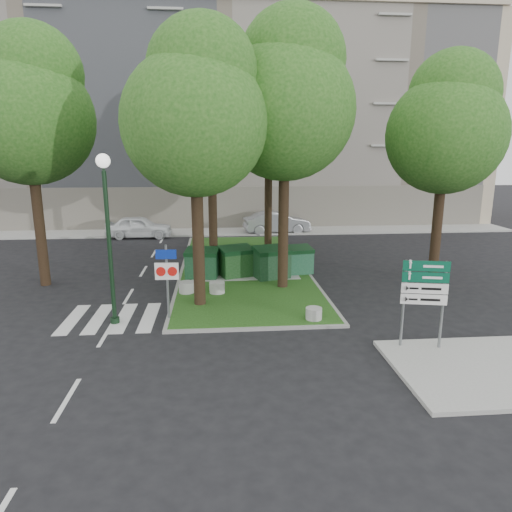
{
  "coord_description": "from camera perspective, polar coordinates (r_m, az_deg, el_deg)",
  "views": [
    {
      "loc": [
        -0.77,
        -14.35,
        5.93
      ],
      "look_at": [
        0.66,
        2.34,
        2.0
      ],
      "focal_mm": 32.0,
      "sensor_mm": 36.0,
      "label": 1
    }
  ],
  "objects": [
    {
      "name": "zebra_crossing",
      "position": [
        17.18,
        -14.69,
        -7.42
      ],
      "size": [
        5.0,
        3.0,
        0.01
      ],
      "primitive_type": "cube",
      "color": "silver",
      "rests_on": "ground"
    },
    {
      "name": "tree_street_right",
      "position": [
        21.79,
        22.84,
        14.98
      ],
      "size": [
        5.0,
        5.0,
        10.06
      ],
      "color": "black",
      "rests_on": "ground"
    },
    {
      "name": "car_white",
      "position": [
        32.24,
        -14.4,
        3.55
      ],
      "size": [
        4.45,
        1.87,
        1.5
      ],
      "primitive_type": "imported",
      "rotation": [
        0.0,
        0.0,
        1.55
      ],
      "color": "white",
      "rests_on": "ground"
    },
    {
      "name": "median_island",
      "position": [
        23.14,
        -1.58,
        -1.49
      ],
      "size": [
        6.0,
        16.0,
        0.12
      ],
      "primitive_type": "cube",
      "color": "#1B4012",
      "rests_on": "ground"
    },
    {
      "name": "sidewalk_corner",
      "position": [
        14.31,
        26.88,
        -12.53
      ],
      "size": [
        5.0,
        4.0,
        0.12
      ],
      "primitive_type": "cube",
      "color": "#999993",
      "rests_on": "ground"
    },
    {
      "name": "dumpster_a",
      "position": [
        21.22,
        -6.75,
        -0.91
      ],
      "size": [
        1.65,
        1.28,
        1.39
      ],
      "rotation": [
        0.0,
        0.0,
        -0.17
      ],
      "color": "#0E361B",
      "rests_on": "median_island"
    },
    {
      "name": "bollard_left",
      "position": [
        19.17,
        -8.67,
        -3.88
      ],
      "size": [
        0.64,
        0.64,
        0.45
      ],
      "primitive_type": "cylinder",
      "color": "#979792",
      "rests_on": "median_island"
    },
    {
      "name": "traffic_sign_pole",
      "position": [
        16.14,
        -11.07,
        -2.03
      ],
      "size": [
        0.82,
        0.09,
        2.74
      ],
      "rotation": [
        0.0,
        0.0,
        -0.04
      ],
      "color": "slate",
      "rests_on": "ground"
    },
    {
      "name": "tree_median_far",
      "position": [
        26.69,
        1.81,
        18.34
      ],
      "size": [
        5.8,
        5.8,
        11.93
      ],
      "color": "black",
      "rests_on": "ground"
    },
    {
      "name": "directional_sign",
      "position": [
        14.32,
        20.28,
        -4.03
      ],
      "size": [
        1.31,
        0.33,
        2.66
      ],
      "rotation": [
        0.0,
        0.0,
        -0.21
      ],
      "color": "slate",
      "rests_on": "sidewalk_corner"
    },
    {
      "name": "street_lamp",
      "position": [
        15.95,
        -18.08,
        4.32
      ],
      "size": [
        0.46,
        0.46,
        5.8
      ],
      "color": "black",
      "rests_on": "ground"
    },
    {
      "name": "median_kerb",
      "position": [
        23.14,
        -1.58,
        -1.52
      ],
      "size": [
        6.3,
        16.3,
        0.1
      ],
      "primitive_type": "cube",
      "color": "gray",
      "rests_on": "ground"
    },
    {
      "name": "ground",
      "position": [
        15.54,
        -1.7,
        -9.23
      ],
      "size": [
        120.0,
        120.0,
        0.0
      ],
      "primitive_type": "plane",
      "color": "black",
      "rests_on": "ground"
    },
    {
      "name": "tree_median_near_right",
      "position": [
        19.23,
        3.91,
        19.32
      ],
      "size": [
        5.6,
        5.6,
        11.46
      ],
      "color": "black",
      "rests_on": "ground"
    },
    {
      "name": "dumpster_c",
      "position": [
        21.05,
        1.96,
        -0.83
      ],
      "size": [
        1.83,
        1.51,
        1.48
      ],
      "rotation": [
        0.0,
        0.0,
        0.28
      ],
      "color": "black",
      "rests_on": "median_island"
    },
    {
      "name": "dumpster_b",
      "position": [
        21.34,
        -2.44,
        -0.7
      ],
      "size": [
        1.81,
        1.53,
        1.43
      ],
      "rotation": [
        0.0,
        0.0,
        0.35
      ],
      "color": "#0F360F",
      "rests_on": "median_island"
    },
    {
      "name": "car_silver",
      "position": [
        32.99,
        2.62,
        4.22
      ],
      "size": [
        4.89,
        2.14,
        1.56
      ],
      "primitive_type": "imported",
      "rotation": [
        0.0,
        0.0,
        1.68
      ],
      "color": "#94969B",
      "rests_on": "ground"
    },
    {
      "name": "bollard_mid",
      "position": [
        18.99,
        -4.89,
        -3.93
      ],
      "size": [
        0.64,
        0.64,
        0.46
      ],
      "primitive_type": "cylinder",
      "color": "#AAAAA4",
      "rests_on": "median_island"
    },
    {
      "name": "building_sidewalk",
      "position": [
        33.37,
        -3.49,
        3.06
      ],
      "size": [
        42.0,
        3.0,
        0.12
      ],
      "primitive_type": "cube",
      "color": "#999993",
      "rests_on": "ground"
    },
    {
      "name": "tree_street_left",
      "position": [
        21.86,
        -26.49,
        16.4
      ],
      "size": [
        5.4,
        5.4,
        11.0
      ],
      "color": "black",
      "rests_on": "ground"
    },
    {
      "name": "apartment_building",
      "position": [
        40.41,
        -3.94,
        16.12
      ],
      "size": [
        41.0,
        12.0,
        16.0
      ],
      "primitive_type": "cube",
      "color": "#C0B190",
      "rests_on": "ground"
    },
    {
      "name": "tree_median_mid",
      "position": [
        23.43,
        -5.43,
        15.72
      ],
      "size": [
        4.8,
        4.8,
        9.99
      ],
      "color": "black",
      "rests_on": "ground"
    },
    {
      "name": "bollard_right",
      "position": [
        16.21,
        7.24,
        -7.14
      ],
      "size": [
        0.57,
        0.57,
        0.41
      ],
      "primitive_type": "cylinder",
      "color": "#A3A29D",
      "rests_on": "median_island"
    },
    {
      "name": "tree_median_near_left",
      "position": [
        16.97,
        -7.39,
        17.79
      ],
      "size": [
        5.2,
        5.2,
        10.53
      ],
      "color": "black",
      "rests_on": "ground"
    },
    {
      "name": "litter_bin",
      "position": [
        26.47,
        3.55,
        1.36
      ],
      "size": [
        0.44,
        0.44,
        0.77
      ],
      "primitive_type": "cylinder",
      "color": "gold",
      "rests_on": "median_island"
    },
    {
      "name": "dumpster_d",
      "position": [
        21.94,
        5.15,
        -0.5
      ],
      "size": [
        1.58,
        1.24,
        1.32
      ],
      "rotation": [
        0.0,
        0.0,
        0.19
      ],
      "color": "#16492D",
      "rests_on": "median_island"
    }
  ]
}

